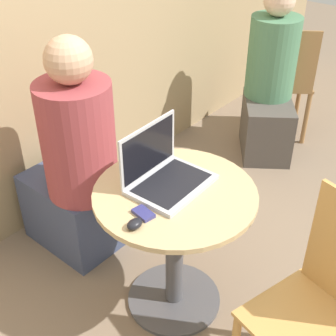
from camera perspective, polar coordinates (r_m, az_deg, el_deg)
ground_plane at (r=2.55m, az=0.73°, el=-15.71°), size 12.00×12.00×0.00m
back_wall at (r=2.58m, az=-19.38°, el=17.68°), size 7.00×0.05×2.60m
round_table at (r=2.21m, az=0.82°, el=-7.58°), size 0.74×0.74×0.71m
laptop at (r=2.09m, az=-0.48°, el=-0.61°), size 0.38×0.29×0.27m
cell_phone at (r=1.94m, az=-2.96°, el=-5.57°), size 0.07×0.10×0.02m
computer_mouse at (r=1.88m, az=-4.09°, el=-6.83°), size 0.07×0.05×0.04m
chair_empty at (r=1.97m, az=17.98°, el=-16.06°), size 0.49×0.49×0.95m
person_seated at (r=2.56m, az=-11.25°, el=-0.28°), size 0.38×0.59×1.28m
chair_background at (r=3.80m, az=14.14°, el=10.08°), size 0.56×0.56×0.92m
person_background at (r=3.59m, az=12.30°, el=9.62°), size 0.61×0.58×1.23m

